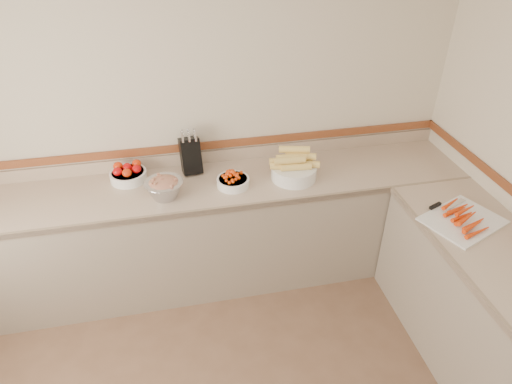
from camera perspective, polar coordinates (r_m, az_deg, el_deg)
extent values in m
plane|color=beige|center=(3.45, -8.04, 9.39)|extent=(4.00, 0.00, 4.00)
cube|color=tan|center=(3.37, -6.99, 0.63)|extent=(4.00, 0.65, 0.04)
cube|color=gray|center=(3.63, -6.50, -5.33)|extent=(4.00, 0.63, 0.86)
cube|color=gray|center=(3.11, -6.37, -2.48)|extent=(4.00, 0.02, 0.04)
cube|color=tan|center=(3.60, -7.59, 4.24)|extent=(4.00, 0.02, 0.10)
cube|color=brown|center=(3.55, -7.71, 5.63)|extent=(4.00, 0.02, 0.06)
cube|color=black|center=(2.83, 26.54, -13.23)|extent=(0.02, 0.58, 0.06)
cylinder|color=silver|center=(2.88, 26.13, -14.34)|extent=(0.02, 0.50, 0.02)
cube|color=black|center=(3.46, -8.18, 4.52)|extent=(0.17, 0.19, 0.29)
cylinder|color=silver|center=(3.35, -9.16, 6.72)|extent=(0.02, 0.04, 0.07)
cylinder|color=silver|center=(3.36, -8.37, 6.81)|extent=(0.02, 0.04, 0.07)
cylinder|color=silver|center=(3.36, -7.57, 6.90)|extent=(0.02, 0.04, 0.07)
cylinder|color=silver|center=(3.38, -9.20, 6.94)|extent=(0.02, 0.04, 0.07)
cylinder|color=silver|center=(3.38, -8.41, 7.03)|extent=(0.02, 0.04, 0.07)
cylinder|color=silver|center=(3.38, -7.62, 7.11)|extent=(0.02, 0.04, 0.07)
cylinder|color=silver|center=(3.41, -9.23, 7.15)|extent=(0.02, 0.04, 0.07)
cylinder|color=silver|center=(3.41, -8.45, 7.24)|extent=(0.02, 0.04, 0.07)
cylinder|color=silver|center=(3.41, -7.67, 7.32)|extent=(0.02, 0.04, 0.07)
cylinder|color=white|center=(3.50, -15.65, 1.96)|extent=(0.27, 0.27, 0.07)
torus|color=white|center=(3.48, -15.72, 2.37)|extent=(0.27, 0.27, 0.01)
cylinder|color=white|center=(3.48, -15.72, 2.37)|extent=(0.23, 0.23, 0.01)
ellipsoid|color=red|center=(3.44, -16.92, 2.45)|extent=(0.07, 0.07, 0.06)
ellipsoid|color=red|center=(3.41, -15.84, 2.32)|extent=(0.07, 0.07, 0.06)
ellipsoid|color=red|center=(3.43, -14.72, 2.79)|extent=(0.07, 0.07, 0.06)
ellipsoid|color=red|center=(3.51, -16.87, 3.12)|extent=(0.07, 0.07, 0.06)
ellipsoid|color=red|center=(3.48, -15.81, 2.99)|extent=(0.07, 0.07, 0.06)
ellipsoid|color=red|center=(3.50, -14.71, 3.45)|extent=(0.07, 0.07, 0.06)
cylinder|color=white|center=(3.31, -2.88, 1.26)|extent=(0.24, 0.24, 0.06)
torus|color=white|center=(3.30, -2.89, 1.63)|extent=(0.24, 0.24, 0.01)
cylinder|color=white|center=(3.30, -2.89, 1.63)|extent=(0.21, 0.21, 0.01)
sphere|color=#EE3F08|center=(3.21, -3.35, 1.17)|extent=(0.03, 0.03, 0.03)
sphere|color=#EE3F08|center=(3.28, -3.67, 2.22)|extent=(0.03, 0.03, 0.03)
sphere|color=#EE3F08|center=(3.26, -2.61, 2.19)|extent=(0.03, 0.03, 0.03)
sphere|color=#EE3F08|center=(3.24, -3.63, 1.61)|extent=(0.03, 0.03, 0.03)
sphere|color=#EE3F08|center=(3.22, -2.97, 1.46)|extent=(0.03, 0.03, 0.03)
sphere|color=#EE3F08|center=(3.23, -3.21, 1.70)|extent=(0.03, 0.03, 0.03)
sphere|color=#EE3F08|center=(3.25, -2.89, 2.36)|extent=(0.03, 0.03, 0.03)
sphere|color=#EE3F08|center=(3.29, -2.85, 2.62)|extent=(0.03, 0.03, 0.03)
sphere|color=#EE3F08|center=(3.27, -3.48, 2.18)|extent=(0.03, 0.03, 0.03)
sphere|color=#EE3F08|center=(3.25, -1.86, 1.79)|extent=(0.03, 0.03, 0.03)
sphere|color=#EE3F08|center=(3.30, -3.05, 2.63)|extent=(0.03, 0.03, 0.03)
sphere|color=#EE3F08|center=(3.35, -2.38, 2.67)|extent=(0.03, 0.03, 0.03)
sphere|color=#EE3F08|center=(3.25, -3.20, 2.03)|extent=(0.03, 0.03, 0.03)
sphere|color=#EE3F08|center=(3.25, -2.69, 2.10)|extent=(0.03, 0.03, 0.03)
sphere|color=#EE3F08|center=(3.26, -2.93, 2.47)|extent=(0.03, 0.03, 0.03)
sphere|color=#EE3F08|center=(3.31, -3.92, 2.34)|extent=(0.03, 0.03, 0.03)
sphere|color=#EE3F08|center=(3.29, -4.15, 2.03)|extent=(0.03, 0.03, 0.03)
sphere|color=#EE3F08|center=(3.26, -3.03, 2.52)|extent=(0.03, 0.03, 0.03)
sphere|color=#EE3F08|center=(3.33, -2.31, 2.61)|extent=(0.03, 0.03, 0.03)
sphere|color=#EE3F08|center=(3.31, -3.66, 2.45)|extent=(0.03, 0.03, 0.03)
sphere|color=#EE3F08|center=(3.34, -2.98, 2.66)|extent=(0.03, 0.03, 0.03)
sphere|color=#EE3F08|center=(3.26, -3.29, 2.22)|extent=(0.03, 0.03, 0.03)
sphere|color=#EE3F08|center=(3.34, -2.21, 2.62)|extent=(0.03, 0.03, 0.03)
sphere|color=#EE3F08|center=(3.27, -2.92, 2.42)|extent=(0.03, 0.03, 0.03)
sphere|color=#EE3F08|center=(3.25, -2.40, 2.03)|extent=(0.03, 0.03, 0.03)
sphere|color=#EE3F08|center=(3.26, -2.72, 2.22)|extent=(0.03, 0.03, 0.03)
sphere|color=#EE3F08|center=(3.32, -2.87, 2.60)|extent=(0.03, 0.03, 0.03)
sphere|color=#EE3F08|center=(3.25, -2.95, 2.04)|extent=(0.03, 0.03, 0.03)
sphere|color=#EE3F08|center=(3.25, -2.17, 1.76)|extent=(0.03, 0.03, 0.03)
sphere|color=#EE3F08|center=(3.25, -3.30, 2.04)|extent=(0.03, 0.03, 0.03)
sphere|color=#EE3F08|center=(3.34, -2.67, 2.67)|extent=(0.03, 0.03, 0.03)
sphere|color=#EE3F08|center=(3.31, -2.84, 2.67)|extent=(0.03, 0.03, 0.03)
sphere|color=#EE3F08|center=(3.31, -3.34, 2.56)|extent=(0.03, 0.03, 0.03)
sphere|color=#EE3F08|center=(3.31, -4.24, 2.16)|extent=(0.03, 0.03, 0.03)
sphere|color=#EE3F08|center=(3.26, -2.28, 2.03)|extent=(0.03, 0.03, 0.03)
sphere|color=#EE3F08|center=(3.34, -2.18, 2.58)|extent=(0.03, 0.03, 0.03)
cylinder|color=white|center=(3.39, 4.75, 2.49)|extent=(0.34, 0.34, 0.10)
torus|color=white|center=(3.37, 4.78, 3.14)|extent=(0.34, 0.34, 0.01)
cylinder|color=#F6CD66|center=(3.32, 3.70, 3.26)|extent=(0.23, 0.10, 0.05)
cylinder|color=#F6CD66|center=(3.32, 5.04, 3.15)|extent=(0.23, 0.07, 0.05)
cylinder|color=#F6CD66|center=(3.36, 6.08, 3.56)|extent=(0.23, 0.13, 0.05)
cylinder|color=#F6CD66|center=(3.38, 3.59, 3.85)|extent=(0.23, 0.09, 0.05)
cylinder|color=#F6CD66|center=(3.41, 5.18, 4.11)|extent=(0.22, 0.14, 0.05)
cylinder|color=#F6CD66|center=(3.33, 4.47, 4.29)|extent=(0.23, 0.08, 0.05)
cylinder|color=#F6CD66|center=(3.36, 5.61, 4.52)|extent=(0.23, 0.12, 0.05)
cylinder|color=#F6CD66|center=(3.34, 4.82, 5.34)|extent=(0.23, 0.10, 0.05)
cylinder|color=#F6CD66|center=(3.29, 4.25, 3.97)|extent=(0.23, 0.06, 0.05)
cylinder|color=#B2B2BA|center=(3.23, -11.37, 0.32)|extent=(0.27, 0.27, 0.13)
torus|color=#B2B2BA|center=(3.20, -11.48, 1.18)|extent=(0.27, 0.27, 0.01)
ellipsoid|color=#C4164D|center=(3.20, -11.46, 1.03)|extent=(0.22, 0.22, 0.07)
cube|color=#C4164D|center=(3.18, -10.02, 1.53)|extent=(0.02, 0.02, 0.02)
cube|color=#A7C962|center=(3.20, -12.76, 1.49)|extent=(0.02, 0.02, 0.02)
cube|color=#C4164D|center=(3.25, -12.09, 2.15)|extent=(0.02, 0.02, 0.02)
cube|color=#A7C962|center=(3.19, -10.21, 1.39)|extent=(0.02, 0.02, 0.02)
cube|color=#C4164D|center=(3.22, -11.23, 1.66)|extent=(0.02, 0.02, 0.02)
cube|color=#A7C962|center=(3.21, -12.70, 1.54)|extent=(0.02, 0.02, 0.02)
cube|color=#C4164D|center=(3.16, -10.39, 0.96)|extent=(0.03, 0.03, 0.02)
cube|color=#A7C962|center=(3.13, -10.52, 0.77)|extent=(0.02, 0.02, 0.02)
cube|color=#C4164D|center=(3.21, -11.75, 1.37)|extent=(0.03, 0.03, 0.02)
cube|color=#A7C962|center=(3.17, -12.89, 1.07)|extent=(0.03, 0.03, 0.02)
cube|color=#C4164D|center=(3.20, -11.47, 1.56)|extent=(0.02, 0.02, 0.02)
cube|color=#A7C962|center=(3.15, -12.44, 1.04)|extent=(0.02, 0.02, 0.02)
cube|color=#C4164D|center=(3.19, -11.68, 1.60)|extent=(0.02, 0.02, 0.02)
cube|color=#A7C962|center=(3.24, -11.85, 1.97)|extent=(0.02, 0.02, 0.02)
cube|color=white|center=(3.26, 24.42, -3.27)|extent=(0.58, 0.53, 0.01)
cone|color=#EE3B08|center=(3.15, 25.94, -4.54)|extent=(0.18, 0.10, 0.03)
cone|color=#EE3B08|center=(3.15, 25.78, -3.88)|extent=(0.18, 0.10, 0.03)
cone|color=#EE3B08|center=(3.19, 25.40, -3.94)|extent=(0.18, 0.10, 0.03)
cone|color=#EE3B08|center=(3.20, 25.13, -3.65)|extent=(0.18, 0.10, 0.03)
cone|color=#EE3B08|center=(3.21, 24.97, -3.00)|extent=(0.18, 0.10, 0.03)
cone|color=#EE3B08|center=(3.24, 24.60, -3.07)|extent=(0.18, 0.10, 0.03)
cone|color=#EE3B08|center=(3.25, 24.34, -2.78)|extent=(0.18, 0.10, 0.03)
cone|color=#EE3B08|center=(3.26, 24.19, -2.15)|extent=(0.18, 0.10, 0.03)
cone|color=#EE3B08|center=(3.29, 23.83, -2.22)|extent=(0.18, 0.10, 0.03)
cone|color=#EE3B08|center=(3.31, 23.58, -1.95)|extent=(0.18, 0.10, 0.03)
cone|color=#EE3B08|center=(3.31, 23.43, -1.32)|extent=(0.18, 0.10, 0.03)
cube|color=silver|center=(3.38, 23.56, -1.38)|extent=(0.20, 0.11, 0.00)
cube|color=black|center=(3.30, 21.50, -1.61)|extent=(0.10, 0.06, 0.02)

